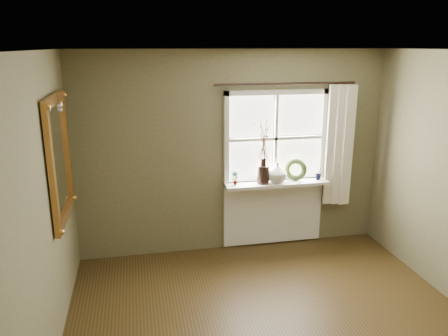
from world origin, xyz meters
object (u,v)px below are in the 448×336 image
cream_vase (277,172)px  wreath (295,172)px  dark_jug (263,174)px  gilt_mirror (59,158)px

cream_vase → wreath: cream_vase is taller
dark_jug → gilt_mirror: size_ratio=0.19×
dark_jug → gilt_mirror: gilt_mirror is taller
wreath → gilt_mirror: 2.95m
dark_jug → cream_vase: 0.19m
dark_jug → gilt_mirror: 2.51m
dark_jug → wreath: 0.46m
cream_vase → dark_jug: bearing=180.0°
cream_vase → wreath: bearing=8.5°
dark_jug → cream_vase: size_ratio=0.88×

